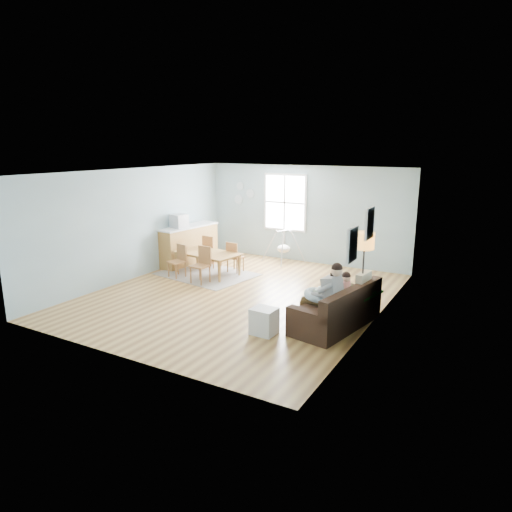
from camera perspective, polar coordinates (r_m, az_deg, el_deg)
The scene contains 22 objects.
room at distance 9.65m, azimuth -2.17°, elevation 8.85°, with size 8.40×9.40×3.90m.
window at distance 13.04m, azimuth 3.65°, elevation 6.69°, with size 1.32×0.08×1.62m.
pictures at distance 7.56m, azimuth 13.02°, elevation 2.77°, with size 0.05×1.34×0.74m.
wall_plates at distance 13.70m, azimuth -1.65°, elevation 7.81°, with size 0.67×0.02×0.66m.
sofa at distance 8.49m, azimuth 10.27°, elevation -6.91°, with size 1.19×2.08×0.79m.
green_throw at distance 9.00m, azimuth 12.01°, elevation -4.30°, with size 0.90×0.75×0.04m, color #145A15.
beige_pillow at distance 8.69m, azimuth 13.26°, elevation -3.52°, with size 0.13×0.47×0.47m, color tan.
father at distance 8.19m, azimuth 8.64°, elevation -4.66°, with size 0.92×0.45×1.27m.
nursing_pillow at distance 8.29m, azimuth 7.77°, elevation -4.87°, with size 0.52×0.52×0.14m, color #AAC5D5.
infant at distance 8.29m, azimuth 7.88°, elevation -4.31°, with size 0.14×0.35×0.13m.
toddler at distance 8.55m, azimuth 10.59°, elevation -3.98°, with size 0.54×0.33×0.81m.
floor_lamp at distance 8.45m, azimuth 13.38°, elevation 0.92°, with size 0.35×0.35×1.72m.
storage_cube at distance 8.08m, azimuth 0.96°, elevation -8.12°, with size 0.44×0.39×0.47m.
rug at distance 11.79m, azimuth -6.13°, elevation -2.27°, with size 2.30×1.75×0.01m, color gray.
dining_table at distance 11.72m, azimuth -6.17°, elevation -0.94°, with size 1.65×0.92×0.58m, color olive.
chair_sw at distance 11.59m, azimuth -9.62°, elevation -0.38°, with size 0.45×0.45×0.82m.
chair_se at distance 11.00m, azimuth -6.75°, elevation -0.81°, with size 0.43×0.43×0.88m.
chair_nw at distance 12.34m, azimuth -5.70°, elevation 0.81°, with size 0.44×0.44×0.88m.
chair_ne at distance 11.81m, azimuth -2.78°, elevation 0.04°, with size 0.39×0.39×0.81m.
counter at distance 12.84m, azimuth -8.41°, elevation 1.44°, with size 0.76×1.96×1.07m.
monitor at distance 12.44m, azimuth -9.63°, elevation 4.34°, with size 0.45×0.43×0.37m.
baby_swing at distance 12.87m, azimuth 3.47°, elevation 0.99°, with size 1.19×1.20×0.91m.
Camera 1 is at (5.06, -8.18, 3.24)m, focal length 32.00 mm.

